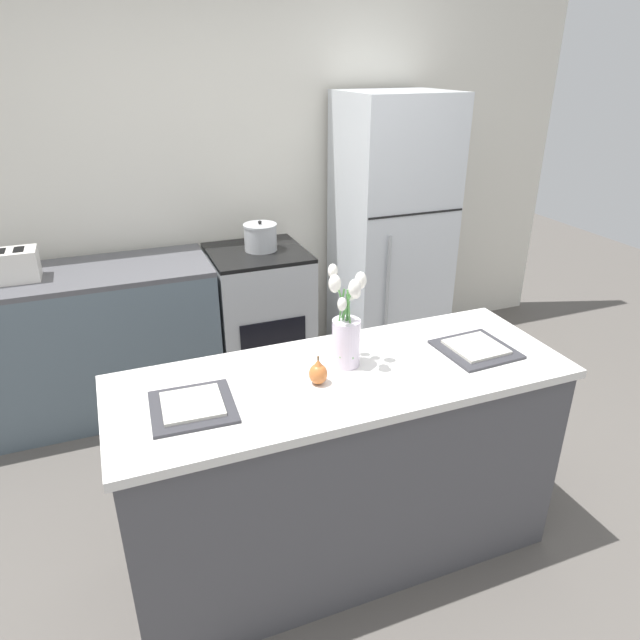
# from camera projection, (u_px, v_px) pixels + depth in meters

# --- Properties ---
(ground_plane) EXTENTS (10.00, 10.00, 0.00)m
(ground_plane) POSITION_uv_depth(u_px,v_px,m) (340.00, 547.00, 2.60)
(ground_plane) COLOR #59544F
(back_wall) EXTENTS (5.20, 0.08, 2.70)m
(back_wall) POSITION_uv_depth(u_px,v_px,m) (222.00, 172.00, 3.72)
(back_wall) COLOR silver
(back_wall) RESTS_ON ground_plane
(kitchen_island) EXTENTS (1.80, 0.66, 0.92)m
(kitchen_island) POSITION_uv_depth(u_px,v_px,m) (342.00, 467.00, 2.41)
(kitchen_island) COLOR #4C4C51
(kitchen_island) RESTS_ON ground_plane
(back_counter) EXTENTS (1.68, 0.60, 0.92)m
(back_counter) POSITION_uv_depth(u_px,v_px,m) (73.00, 346.00, 3.41)
(back_counter) COLOR slate
(back_counter) RESTS_ON ground_plane
(stove_range) EXTENTS (0.60, 0.61, 0.92)m
(stove_range) POSITION_uv_depth(u_px,v_px,m) (260.00, 317.00, 3.79)
(stove_range) COLOR #B2B5B7
(stove_range) RESTS_ON ground_plane
(refrigerator) EXTENTS (0.68, 0.67, 1.84)m
(refrigerator) POSITION_uv_depth(u_px,v_px,m) (390.00, 235.00, 3.91)
(refrigerator) COLOR silver
(refrigerator) RESTS_ON ground_plane
(flower_vase) EXTENTS (0.15, 0.19, 0.40)m
(flower_vase) POSITION_uv_depth(u_px,v_px,m) (346.00, 329.00, 2.21)
(flower_vase) COLOR silver
(flower_vase) RESTS_ON kitchen_island
(pear_figurine) EXTENTS (0.07, 0.07, 0.12)m
(pear_figurine) POSITION_uv_depth(u_px,v_px,m) (318.00, 373.00, 2.13)
(pear_figurine) COLOR #C66B33
(pear_figurine) RESTS_ON kitchen_island
(plate_setting_left) EXTENTS (0.30, 0.30, 0.02)m
(plate_setting_left) POSITION_uv_depth(u_px,v_px,m) (192.00, 406.00, 1.99)
(plate_setting_left) COLOR #333338
(plate_setting_left) RESTS_ON kitchen_island
(plate_setting_right) EXTENTS (0.30, 0.30, 0.02)m
(plate_setting_right) POSITION_uv_depth(u_px,v_px,m) (476.00, 349.00, 2.38)
(plate_setting_right) COLOR #333338
(plate_setting_right) RESTS_ON kitchen_island
(toaster) EXTENTS (0.28, 0.18, 0.17)m
(toaster) POSITION_uv_depth(u_px,v_px,m) (13.00, 265.00, 3.09)
(toaster) COLOR silver
(toaster) RESTS_ON back_counter
(cooking_pot) EXTENTS (0.21, 0.21, 0.19)m
(cooking_pot) POSITION_uv_depth(u_px,v_px,m) (260.00, 237.00, 3.58)
(cooking_pot) COLOR #B2B5B7
(cooking_pot) RESTS_ON stove_range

